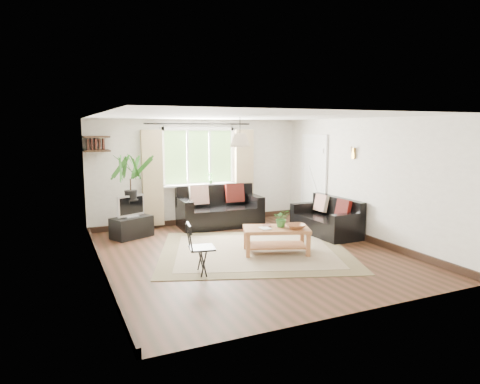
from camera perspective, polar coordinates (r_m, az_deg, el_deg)
name	(u,v)px	position (r m, az deg, el deg)	size (l,w,h in m)	color
floor	(249,254)	(7.66, 1.24, -8.20)	(5.50, 5.50, 0.00)	black
ceiling	(250,116)	(7.34, 1.30, 10.06)	(5.50, 5.50, 0.00)	white
wall_back	(198,172)	(9.94, -5.56, 2.68)	(5.00, 0.02, 2.40)	beige
wall_front	(352,216)	(5.09, 14.70, -3.10)	(5.00, 0.02, 2.40)	beige
wall_left	(99,196)	(6.73, -18.33, -0.48)	(0.02, 5.50, 2.40)	beige
wall_right	(364,180)	(8.77, 16.20, 1.61)	(0.02, 5.50, 2.40)	beige
rug	(255,251)	(7.79, 1.97, -7.84)	(3.34, 2.86, 0.02)	#BFAF94
window	(199,157)	(9.87, -5.52, 4.68)	(2.50, 0.16, 2.16)	white
door	(314,180)	(10.12, 9.80, 1.56)	(0.06, 0.96, 2.06)	silver
corner_shelf	(96,144)	(9.17, -18.62, 6.12)	(0.50, 0.50, 0.34)	black
pendant_lamp	(240,137)	(7.70, 0.00, 7.38)	(0.36, 0.36, 0.54)	beige
wall_sconce	(352,151)	(8.91, 14.75, 5.26)	(0.12, 0.12, 0.28)	beige
sofa_back	(220,207)	(9.67, -2.71, -2.04)	(1.84, 0.92, 0.86)	black
sofa_right	(326,217)	(9.10, 11.35, -3.32)	(0.77, 1.54, 0.73)	black
coffee_table	(276,240)	(7.64, 4.83, -6.45)	(1.14, 0.62, 0.47)	brown
table_plant	(282,218)	(7.61, 5.58, -3.49)	(0.29, 0.25, 0.32)	#316D2B
bowl	(296,226)	(7.53, 7.47, -4.57)	(0.33, 0.33, 0.08)	brown
book_a	(260,229)	(7.44, 2.75, -4.91)	(0.17, 0.23, 0.02)	silver
book_b	(263,226)	(7.67, 3.02, -4.50)	(0.15, 0.20, 0.02)	brown
tv_stand	(132,227)	(8.97, -14.24, -4.57)	(0.79, 0.44, 0.42)	black
tv	(131,206)	(8.89, -14.35, -1.77)	(0.61, 0.20, 0.46)	#A5A5AA
palm_stand	(131,196)	(8.93, -14.33, -0.51)	(0.66, 0.66, 1.69)	black
folding_chair	(202,249)	(6.54, -5.10, -7.55)	(0.41, 0.41, 0.79)	black
sill_plant	(210,178)	(9.92, -3.96, 1.91)	(0.14, 0.10, 0.27)	#2D6023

